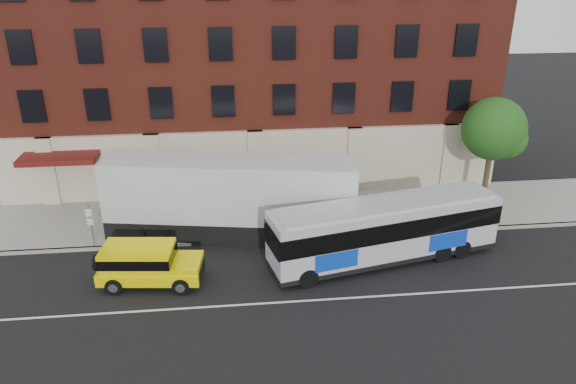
{
  "coord_description": "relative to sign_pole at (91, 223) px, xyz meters",
  "views": [
    {
      "loc": [
        -1.33,
        -18.74,
        13.65
      ],
      "look_at": [
        1.28,
        5.5,
        2.94
      ],
      "focal_mm": 33.83,
      "sensor_mm": 36.0,
      "label": 1
    }
  ],
  "objects": [
    {
      "name": "kerb",
      "position": [
        8.5,
        -0.15,
        -1.38
      ],
      "size": [
        60.0,
        0.25,
        0.15
      ],
      "primitive_type": "cube",
      "color": "gray",
      "rests_on": "ground"
    },
    {
      "name": "city_bus",
      "position": [
        14.21,
        -2.63,
        0.25
      ],
      "size": [
        11.51,
        4.82,
        3.08
      ],
      "color": "#ACAFB6",
      "rests_on": "ground"
    },
    {
      "name": "street_tree",
      "position": [
        22.04,
        3.34,
        2.96
      ],
      "size": [
        3.6,
        3.6,
        6.2
      ],
      "color": "#39271C",
      "rests_on": "sidewalk"
    },
    {
      "name": "building",
      "position": [
        8.49,
        10.77,
        6.13
      ],
      "size": [
        30.0,
        12.1,
        15.0
      ],
      "color": "maroon",
      "rests_on": "sidewalk"
    },
    {
      "name": "sign_pole",
      "position": [
        0.0,
        0.0,
        0.0
      ],
      "size": [
        0.3,
        0.2,
        2.5
      ],
      "color": "gray",
      "rests_on": "ground"
    },
    {
      "name": "sidewalk",
      "position": [
        8.5,
        2.85,
        -1.38
      ],
      "size": [
        60.0,
        6.0,
        0.15
      ],
      "primitive_type": "cube",
      "color": "gray",
      "rests_on": "ground"
    },
    {
      "name": "ground",
      "position": [
        8.5,
        -6.15,
        -1.45
      ],
      "size": [
        120.0,
        120.0,
        0.0
      ],
      "primitive_type": "plane",
      "color": "black",
      "rests_on": "ground"
    },
    {
      "name": "shipping_container",
      "position": [
        6.96,
        0.65,
        0.65
      ],
      "size": [
        13.03,
        4.78,
        4.26
      ],
      "color": "black",
      "rests_on": "ground"
    },
    {
      "name": "lane_line",
      "position": [
        8.5,
        -5.65,
        -1.45
      ],
      "size": [
        60.0,
        0.12,
        0.01
      ],
      "primitive_type": "cube",
      "color": "silver",
      "rests_on": "ground"
    },
    {
      "name": "yellow_suv",
      "position": [
        3.08,
        -3.46,
        -0.4
      ],
      "size": [
        4.9,
        2.49,
        1.83
      ],
      "color": "#FFE400",
      "rests_on": "ground"
    }
  ]
}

